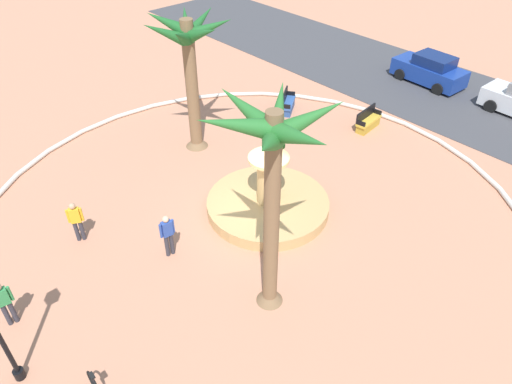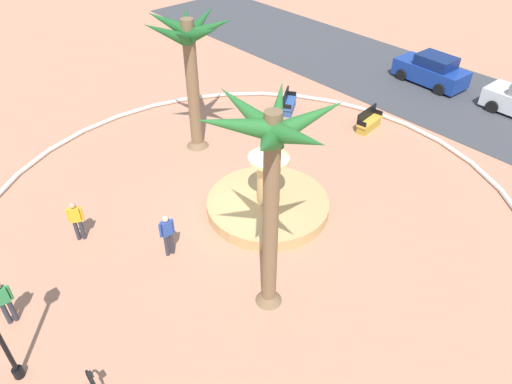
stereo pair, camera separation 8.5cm
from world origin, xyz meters
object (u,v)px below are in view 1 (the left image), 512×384
(person_cyclist_helmet, at_px, (4,302))
(person_cyclist_photo, at_px, (76,220))
(palm_tree_by_curb, at_px, (189,54))
(person_pedestrian_stroll, at_px, (168,234))
(bench_east, at_px, (288,104))
(fountain, at_px, (268,203))
(parked_car_leftmost, at_px, (430,70))
(palm_tree_near_fountain, at_px, (272,164))
(bench_west, at_px, (368,122))

(person_cyclist_helmet, bearing_deg, person_cyclist_photo, 122.59)
(palm_tree_by_curb, distance_m, person_pedestrian_stroll, 7.71)
(bench_east, bearing_deg, palm_tree_by_curb, -93.86)
(palm_tree_by_curb, height_order, person_cyclist_helmet, palm_tree_by_curb)
(fountain, relative_size, person_pedestrian_stroll, 2.76)
(person_cyclist_helmet, relative_size, parked_car_leftmost, 0.40)
(person_cyclist_helmet, distance_m, parked_car_leftmost, 23.52)
(bench_east, xyz_separation_m, person_cyclist_photo, (1.91, -12.19, 0.56))
(fountain, xyz_separation_m, person_pedestrian_stroll, (-0.49, -4.08, 0.60))
(palm_tree_by_curb, distance_m, person_cyclist_helmet, 11.23)
(person_pedestrian_stroll, bearing_deg, palm_tree_by_curb, 135.92)
(fountain, relative_size, parked_car_leftmost, 1.13)
(palm_tree_near_fountain, bearing_deg, person_cyclist_photo, -154.83)
(fountain, height_order, person_cyclist_photo, fountain)
(person_pedestrian_stroll, bearing_deg, person_cyclist_helmet, -98.39)
(palm_tree_by_curb, bearing_deg, parked_car_leftmost, 76.19)
(bench_east, distance_m, parked_car_leftmost, 8.76)
(palm_tree_by_curb, distance_m, bench_east, 6.74)
(palm_tree_by_curb, relative_size, person_cyclist_helmet, 3.65)
(person_cyclist_photo, bearing_deg, palm_tree_by_curb, 108.65)
(bench_east, xyz_separation_m, person_pedestrian_stroll, (4.62, -10.28, 0.59))
(bench_east, relative_size, person_cyclist_helmet, 0.97)
(person_cyclist_helmet, distance_m, person_pedestrian_stroll, 5.05)
(person_cyclist_photo, bearing_deg, person_cyclist_helmet, -57.41)
(person_cyclist_helmet, bearing_deg, person_pedestrian_stroll, 81.61)
(palm_tree_near_fountain, height_order, palm_tree_by_curb, palm_tree_near_fountain)
(palm_tree_near_fountain, relative_size, parked_car_leftmost, 1.65)
(fountain, relative_size, person_cyclist_photo, 2.84)
(bench_east, height_order, person_cyclist_helmet, person_cyclist_helmet)
(fountain, distance_m, person_cyclist_helmet, 9.18)
(palm_tree_near_fountain, xyz_separation_m, parked_car_leftmost, (-5.32, 17.41, -4.27))
(palm_tree_by_curb, xyz_separation_m, person_cyclist_photo, (2.27, -6.74, -3.39))
(bench_east, relative_size, parked_car_leftmost, 0.39)
(fountain, distance_m, palm_tree_by_curb, 6.81)
(bench_east, bearing_deg, person_cyclist_photo, -81.11)
(palm_tree_near_fountain, bearing_deg, bench_west, 112.50)
(bench_west, distance_m, person_cyclist_photo, 13.89)
(fountain, xyz_separation_m, palm_tree_near_fountain, (3.20, -2.98, 4.72))
(bench_west, bearing_deg, person_cyclist_photo, -98.14)
(parked_car_leftmost, bearing_deg, palm_tree_by_curb, -103.81)
(bench_west, distance_m, person_cyclist_helmet, 16.83)
(fountain, relative_size, bench_west, 2.79)
(palm_tree_by_curb, xyz_separation_m, bench_west, (4.24, 7.00, -3.95))
(palm_tree_by_curb, xyz_separation_m, parked_car_leftmost, (3.36, 13.68, -3.52))
(bench_east, height_order, person_pedestrian_stroll, person_pedestrian_stroll)
(bench_east, relative_size, bench_west, 0.97)
(bench_east, xyz_separation_m, person_cyclist_helmet, (3.88, -15.28, 0.57))
(person_pedestrian_stroll, bearing_deg, bench_east, 114.19)
(fountain, bearing_deg, person_pedestrian_stroll, -96.90)
(palm_tree_near_fountain, relative_size, bench_west, 4.09)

